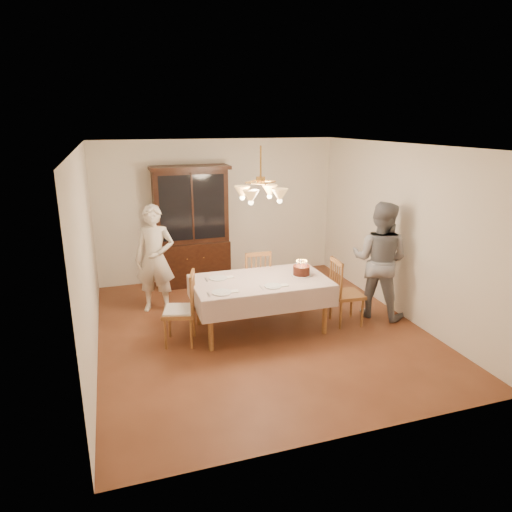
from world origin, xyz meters
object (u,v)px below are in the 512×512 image
object	(u,v)px
china_hutch	(192,228)
elderly_woman	(155,259)
dining_table	(260,285)
chair_far_side	(255,283)
birthday_cake	(301,271)

from	to	relation	value
china_hutch	elderly_woman	world-z (taller)	china_hutch
dining_table	chair_far_side	size ratio (longest dim) A/B	1.90
dining_table	birthday_cake	world-z (taller)	birthday_cake
dining_table	birthday_cake	size ratio (longest dim) A/B	6.33
dining_table	china_hutch	size ratio (longest dim) A/B	0.88
birthday_cake	dining_table	bearing A→B (deg)	179.23
china_hutch	elderly_woman	distance (m)	1.35
elderly_woman	birthday_cake	size ratio (longest dim) A/B	5.66
chair_far_side	elderly_woman	size ratio (longest dim) A/B	0.59
chair_far_side	china_hutch	bearing A→B (deg)	114.82
elderly_woman	birthday_cake	bearing A→B (deg)	-10.08
dining_table	chair_far_side	world-z (taller)	chair_far_side
china_hutch	chair_far_side	world-z (taller)	china_hutch
dining_table	birthday_cake	xyz separation A→B (m)	(0.62, -0.01, 0.15)
dining_table	elderly_woman	xyz separation A→B (m)	(-1.34, 1.17, 0.17)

